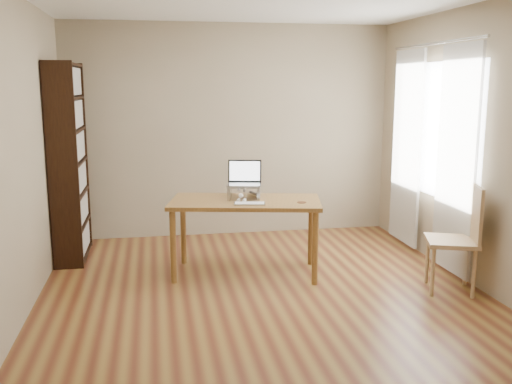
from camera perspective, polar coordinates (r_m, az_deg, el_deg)
name	(u,v)px	position (r m, az deg, el deg)	size (l,w,h in m)	color
room	(268,152)	(4.90, 1.26, 4.04)	(4.04, 4.54, 2.64)	#572716
bookshelf	(69,162)	(6.42, -18.17, 2.85)	(0.30, 0.90, 2.10)	black
curtains	(429,152)	(6.28, 16.94, 3.87)	(0.03, 1.90, 2.25)	silver
desk	(245,209)	(5.62, -1.07, -1.73)	(1.58, 1.02, 0.75)	brown
laptop_stand	(244,190)	(5.67, -1.20, 0.17)	(0.32, 0.25, 0.13)	silver
laptop	(243,179)	(5.70, -1.30, 1.35)	(0.38, 0.34, 0.24)	silver
keyboard	(250,204)	(5.39, -0.64, -1.17)	(0.31, 0.18, 0.02)	silver
coaster	(302,202)	(5.50, 4.59, -1.03)	(0.09, 0.09, 0.01)	brown
cat	(243,192)	(5.70, -1.34, 0.02)	(0.24, 0.48, 0.15)	#4C453B
chair	(460,234)	(5.51, 19.70, -3.96)	(0.56, 0.55, 0.98)	tan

